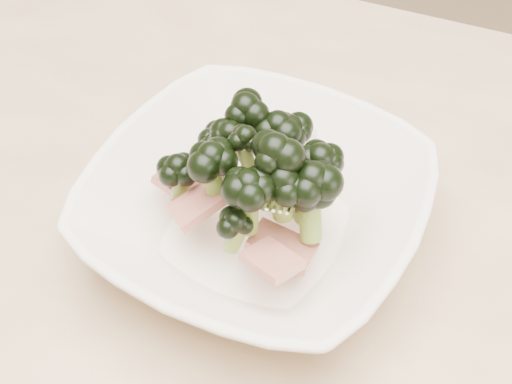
% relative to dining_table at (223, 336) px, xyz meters
% --- Properties ---
extents(dining_table, '(1.20, 0.80, 0.75)m').
position_rel_dining_table_xyz_m(dining_table, '(0.00, 0.00, 0.00)').
color(dining_table, tan).
rests_on(dining_table, ground).
extents(broccoli_dish, '(0.28, 0.28, 0.13)m').
position_rel_dining_table_xyz_m(broccoli_dish, '(0.01, 0.05, 0.14)').
color(broccoli_dish, white).
rests_on(broccoli_dish, dining_table).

